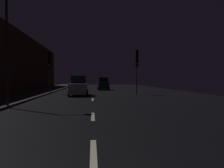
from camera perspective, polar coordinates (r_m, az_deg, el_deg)
ground at (r=26.66m, az=-5.22°, el=-2.53°), size 27.06×84.00×0.02m
sidewalk_left at (r=27.64m, az=-20.60°, el=-2.30°), size 4.40×84.00×0.15m
lane_centerline at (r=14.21m, az=-5.16°, el=-5.86°), size 0.16×19.59×0.01m
traffic_light_far_right at (r=24.72m, az=6.58°, el=5.87°), size 0.37×0.48×5.12m
traffic_light_far_left at (r=26.34m, az=-16.29°, el=5.26°), size 0.36×0.48×4.96m
streetlamp_overhead at (r=14.80m, az=-24.57°, el=13.33°), size 1.70×0.44×7.41m
car_approaching_headlights at (r=23.24m, az=-8.86°, el=-0.67°), size 1.96×4.25×2.14m
car_distant_taillights at (r=35.32m, az=-2.33°, el=-0.05°), size 1.87×4.05×2.04m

